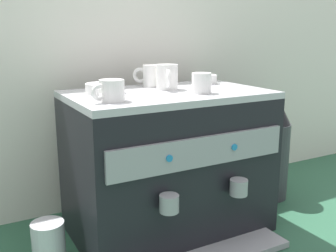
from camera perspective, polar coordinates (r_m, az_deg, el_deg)
name	(u,v)px	position (r m, az deg, el deg)	size (l,w,h in m)	color
ground_plane	(168,228)	(1.46, 0.00, -14.36)	(4.00, 4.00, 0.00)	#28563D
tiled_backsplash_wall	(129,88)	(1.59, -5.65, 5.44)	(2.80, 0.03, 0.92)	silver
espresso_machine	(169,163)	(1.36, 0.09, -5.36)	(0.65, 0.51, 0.49)	black
ceramic_cup_0	(152,76)	(1.42, -2.33, 7.24)	(0.09, 0.10, 0.08)	white
ceramic_cup_1	(111,91)	(1.12, -8.22, 5.04)	(0.10, 0.07, 0.06)	white
ceramic_cup_2	(202,83)	(1.27, 4.84, 6.19)	(0.07, 0.09, 0.06)	white
ceramic_cup_3	(167,77)	(1.34, -0.12, 7.04)	(0.08, 0.11, 0.08)	white
ceramic_bowl_0	(104,89)	(1.28, -9.14, 5.33)	(0.12, 0.12, 0.03)	white
ceramic_bowl_1	(204,79)	(1.51, 5.20, 6.68)	(0.09, 0.09, 0.03)	white
coffee_grinder	(272,146)	(1.69, 14.67, -2.77)	(0.14, 0.14, 0.45)	#333338
milk_pitcher	(49,247)	(1.24, -16.72, -16.23)	(0.09, 0.09, 0.15)	#B7B7BC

